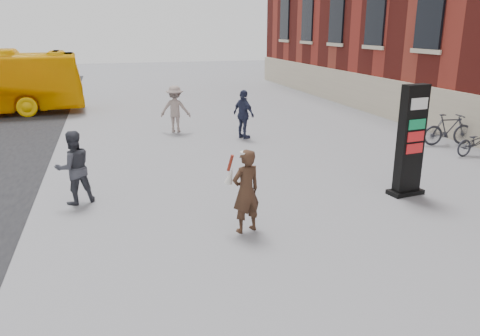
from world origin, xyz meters
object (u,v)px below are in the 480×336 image
object	(u,v)px
pedestrian_c	(244,114)
bike_7	(448,130)
info_pylon	(411,141)
woman	(246,190)
bike_6	(477,142)
pedestrian_a	(74,168)
pedestrian_b	(175,109)

from	to	relation	value
pedestrian_c	bike_7	distance (m)	7.43
info_pylon	woman	xyz separation A→B (m)	(-4.56, -1.06, -0.49)
pedestrian_c	bike_6	xyz separation A→B (m)	(6.77, -4.45, -0.47)
woman	bike_6	distance (m)	9.86
woman	pedestrian_a	xyz separation A→B (m)	(-3.47, 2.67, -0.01)
info_pylon	bike_7	xyz separation A→B (m)	(4.54, 4.11, -0.82)
pedestrian_b	bike_6	xyz separation A→B (m)	(9.11, -6.29, -0.48)
bike_7	pedestrian_c	bearing A→B (deg)	72.80
info_pylon	woman	size ratio (longest dim) A/B	1.58
info_pylon	pedestrian_a	bearing A→B (deg)	160.71
woman	pedestrian_c	world-z (taller)	pedestrian_c
bike_6	info_pylon	bearing A→B (deg)	113.58
woman	pedestrian_c	size ratio (longest dim) A/B	0.95
pedestrian_a	pedestrian_c	size ratio (longest dim) A/B	0.97
pedestrian_b	bike_7	xyz separation A→B (m)	(9.11, -4.87, -0.37)
info_pylon	pedestrian_c	xyz separation A→B (m)	(-2.23, 7.14, -0.47)
pedestrian_a	pedestrian_c	bearing A→B (deg)	-155.94
pedestrian_c	bike_7	world-z (taller)	pedestrian_c
woman	pedestrian_a	distance (m)	4.38
bike_7	info_pylon	bearing A→B (deg)	139.03
pedestrian_a	pedestrian_c	distance (m)	8.02
pedestrian_b	bike_6	size ratio (longest dim) A/B	1.09
pedestrian_c	bike_6	distance (m)	8.12
pedestrian_a	bike_7	bearing A→B (deg)	171.71
pedestrian_a	pedestrian_b	world-z (taller)	pedestrian_b
woman	bike_7	bearing A→B (deg)	-167.84
pedestrian_a	woman	bearing A→B (deg)	122.92
pedestrian_a	pedestrian_b	xyz separation A→B (m)	(3.47, 7.37, 0.04)
woman	pedestrian_c	distance (m)	8.52
woman	bike_6	xyz separation A→B (m)	(9.11, 3.75, -0.45)
woman	bike_7	distance (m)	10.48
pedestrian_b	bike_7	bearing A→B (deg)	169.64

